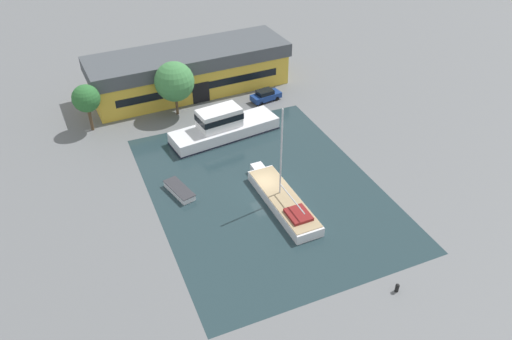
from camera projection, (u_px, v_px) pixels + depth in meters
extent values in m
plane|color=slate|center=(264.00, 189.00, 52.65)|extent=(440.00, 440.00, 0.00)
cube|color=#23383D|center=(264.00, 189.00, 52.65)|extent=(22.85, 30.38, 0.01)
cube|color=gold|center=(190.00, 77.00, 70.15)|extent=(27.30, 9.49, 4.16)
cube|color=#474C51|center=(189.00, 56.00, 68.39)|extent=(28.12, 9.77, 1.83)
cube|color=black|center=(201.00, 93.00, 67.49)|extent=(2.40, 0.17, 2.91)
cube|color=black|center=(201.00, 87.00, 67.01)|extent=(22.88, 1.10, 1.04)
cylinder|color=brown|center=(177.00, 105.00, 64.90)|extent=(0.34, 0.34, 2.78)
sphere|color=#428447|center=(174.00, 82.00, 62.97)|extent=(5.07, 5.07, 5.07)
cylinder|color=brown|center=(91.00, 119.00, 61.56)|extent=(0.39, 0.39, 3.12)
sphere|color=#2D6B33|center=(86.00, 98.00, 59.91)|extent=(3.37, 3.37, 3.37)
cube|color=navy|center=(266.00, 96.00, 68.34)|extent=(4.43, 2.41, 0.78)
cube|color=black|center=(265.00, 92.00, 67.88)|extent=(2.41, 1.87, 0.56)
cube|color=black|center=(272.00, 90.00, 68.37)|extent=(0.27, 1.38, 0.45)
cylinder|color=black|center=(271.00, 94.00, 69.65)|extent=(0.62, 0.30, 0.60)
cylinder|color=black|center=(277.00, 99.00, 68.60)|extent=(0.62, 0.30, 0.60)
cylinder|color=black|center=(255.00, 99.00, 68.51)|extent=(0.62, 0.30, 0.60)
cylinder|color=black|center=(261.00, 103.00, 67.46)|extent=(0.62, 0.30, 0.60)
cube|color=white|center=(283.00, 202.00, 50.16)|extent=(3.18, 11.26, 1.02)
cube|color=white|center=(258.00, 169.00, 54.73)|extent=(1.34, 1.23, 1.02)
cube|color=tan|center=(284.00, 198.00, 49.84)|extent=(3.05, 10.81, 0.08)
cylinder|color=silver|center=(281.00, 153.00, 47.62)|extent=(0.16, 0.16, 9.61)
cylinder|color=silver|center=(292.00, 198.00, 47.94)|extent=(0.24, 5.04, 0.12)
cube|color=maroon|center=(298.00, 215.00, 47.46)|extent=(2.10, 2.51, 0.30)
cube|color=white|center=(225.00, 131.00, 60.81)|extent=(13.75, 5.55, 1.54)
cube|color=black|center=(225.00, 135.00, 61.17)|extent=(13.89, 5.64, 0.18)
cube|color=white|center=(219.00, 118.00, 59.39)|extent=(5.39, 3.41, 2.34)
cube|color=black|center=(219.00, 116.00, 59.26)|extent=(5.51, 3.50, 0.75)
cube|color=white|center=(179.00, 191.00, 51.92)|extent=(2.41, 4.29, 0.63)
cube|color=#333338|center=(179.00, 188.00, 51.71)|extent=(2.53, 4.47, 0.08)
cylinder|color=black|center=(397.00, 289.00, 41.34)|extent=(0.33, 0.33, 0.56)
sphere|color=black|center=(398.00, 286.00, 41.12)|extent=(0.36, 0.36, 0.36)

